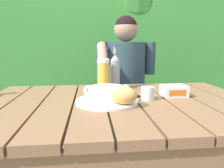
{
  "coord_description": "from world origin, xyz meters",
  "views": [
    {
      "loc": [
        -0.14,
        -0.99,
        1.01
      ],
      "look_at": [
        -0.03,
        0.08,
        0.81
      ],
      "focal_mm": 33.51,
      "sensor_mm": 36.0,
      "label": 1
    }
  ],
  "objects_px": {
    "soup_bowl": "(107,93)",
    "butter_tub": "(174,91)",
    "beer_bottle": "(115,70)",
    "water_glass_small": "(148,93)",
    "serving_plate": "(107,101)",
    "person_eating": "(126,80)",
    "table_knife": "(139,96)",
    "chair_near_diner": "(122,103)",
    "bread_roll": "(124,95)",
    "beer_glass": "(103,75)"
  },
  "relations": [
    {
      "from": "chair_near_diner",
      "to": "bread_roll",
      "type": "bearing_deg",
      "value": -98.42
    },
    {
      "from": "soup_bowl",
      "to": "beer_bottle",
      "type": "bearing_deg",
      "value": 76.66
    },
    {
      "from": "beer_bottle",
      "to": "butter_tub",
      "type": "distance_m",
      "value": 0.39
    },
    {
      "from": "chair_near_diner",
      "to": "serving_plate",
      "type": "distance_m",
      "value": 0.96
    },
    {
      "from": "chair_near_diner",
      "to": "soup_bowl",
      "type": "xyz_separation_m",
      "value": [
        -0.21,
        -0.89,
        0.31
      ]
    },
    {
      "from": "soup_bowl",
      "to": "butter_tub",
      "type": "bearing_deg",
      "value": 13.14
    },
    {
      "from": "person_eating",
      "to": "table_knife",
      "type": "distance_m",
      "value": 0.61
    },
    {
      "from": "chair_near_diner",
      "to": "person_eating",
      "type": "height_order",
      "value": "person_eating"
    },
    {
      "from": "beer_glass",
      "to": "beer_bottle",
      "type": "bearing_deg",
      "value": 39.68
    },
    {
      "from": "serving_plate",
      "to": "chair_near_diner",
      "type": "bearing_deg",
      "value": 76.61
    },
    {
      "from": "beer_glass",
      "to": "butter_tub",
      "type": "bearing_deg",
      "value": -25.94
    },
    {
      "from": "serving_plate",
      "to": "butter_tub",
      "type": "height_order",
      "value": "butter_tub"
    },
    {
      "from": "table_knife",
      "to": "beer_bottle",
      "type": "bearing_deg",
      "value": 111.99
    },
    {
      "from": "beer_glass",
      "to": "beer_bottle",
      "type": "height_order",
      "value": "beer_bottle"
    },
    {
      "from": "water_glass_small",
      "to": "table_knife",
      "type": "distance_m",
      "value": 0.07
    },
    {
      "from": "person_eating",
      "to": "bread_roll",
      "type": "xyz_separation_m",
      "value": [
        -0.14,
        -0.78,
        0.06
      ]
    },
    {
      "from": "chair_near_diner",
      "to": "soup_bowl",
      "type": "bearing_deg",
      "value": -103.39
    },
    {
      "from": "butter_tub",
      "to": "water_glass_small",
      "type": "bearing_deg",
      "value": -161.86
    },
    {
      "from": "chair_near_diner",
      "to": "serving_plate",
      "type": "bearing_deg",
      "value": -103.39
    },
    {
      "from": "chair_near_diner",
      "to": "soup_bowl",
      "type": "height_order",
      "value": "chair_near_diner"
    },
    {
      "from": "bread_roll",
      "to": "butter_tub",
      "type": "relative_size",
      "value": 1.08
    },
    {
      "from": "serving_plate",
      "to": "butter_tub",
      "type": "xyz_separation_m",
      "value": [
        0.37,
        0.09,
        0.02
      ]
    },
    {
      "from": "person_eating",
      "to": "beer_glass",
      "type": "height_order",
      "value": "person_eating"
    },
    {
      "from": "beer_glass",
      "to": "soup_bowl",
      "type": "bearing_deg",
      "value": -89.87
    },
    {
      "from": "serving_plate",
      "to": "butter_tub",
      "type": "relative_size",
      "value": 2.32
    },
    {
      "from": "bread_roll",
      "to": "table_knife",
      "type": "relative_size",
      "value": 0.98
    },
    {
      "from": "beer_bottle",
      "to": "table_knife",
      "type": "distance_m",
      "value": 0.29
    },
    {
      "from": "beer_bottle",
      "to": "table_knife",
      "type": "height_order",
      "value": "beer_bottle"
    },
    {
      "from": "beer_glass",
      "to": "butter_tub",
      "type": "distance_m",
      "value": 0.41
    },
    {
      "from": "bread_roll",
      "to": "table_knife",
      "type": "height_order",
      "value": "bread_roll"
    },
    {
      "from": "person_eating",
      "to": "table_knife",
      "type": "xyz_separation_m",
      "value": [
        -0.03,
        -0.61,
        0.02
      ]
    },
    {
      "from": "beer_bottle",
      "to": "water_glass_small",
      "type": "distance_m",
      "value": 0.33
    },
    {
      "from": "person_eating",
      "to": "serving_plate",
      "type": "height_order",
      "value": "person_eating"
    },
    {
      "from": "chair_near_diner",
      "to": "serving_plate",
      "type": "height_order",
      "value": "chair_near_diner"
    },
    {
      "from": "table_knife",
      "to": "serving_plate",
      "type": "bearing_deg",
      "value": -154.57
    },
    {
      "from": "person_eating",
      "to": "beer_glass",
      "type": "bearing_deg",
      "value": -115.92
    },
    {
      "from": "person_eating",
      "to": "table_knife",
      "type": "relative_size",
      "value": 8.72
    },
    {
      "from": "chair_near_diner",
      "to": "table_knife",
      "type": "xyz_separation_m",
      "value": [
        -0.04,
        -0.81,
        0.27
      ]
    },
    {
      "from": "soup_bowl",
      "to": "table_knife",
      "type": "bearing_deg",
      "value": 25.43
    },
    {
      "from": "soup_bowl",
      "to": "beer_bottle",
      "type": "xyz_separation_m",
      "value": [
        0.08,
        0.33,
        0.07
      ]
    },
    {
      "from": "beer_bottle",
      "to": "water_glass_small",
      "type": "bearing_deg",
      "value": -66.32
    },
    {
      "from": "butter_tub",
      "to": "table_knife",
      "type": "xyz_separation_m",
      "value": [
        -0.19,
        -0.0,
        -0.03
      ]
    },
    {
      "from": "serving_plate",
      "to": "water_glass_small",
      "type": "xyz_separation_m",
      "value": [
        0.21,
        0.03,
        0.03
      ]
    },
    {
      "from": "butter_tub",
      "to": "table_knife",
      "type": "distance_m",
      "value": 0.19
    },
    {
      "from": "soup_bowl",
      "to": "serving_plate",
      "type": "bearing_deg",
      "value": 7.13
    },
    {
      "from": "bread_roll",
      "to": "butter_tub",
      "type": "height_order",
      "value": "bread_roll"
    },
    {
      "from": "serving_plate",
      "to": "water_glass_small",
      "type": "height_order",
      "value": "water_glass_small"
    },
    {
      "from": "serving_plate",
      "to": "beer_bottle",
      "type": "xyz_separation_m",
      "value": [
        0.08,
        0.33,
        0.11
      ]
    },
    {
      "from": "chair_near_diner",
      "to": "water_glass_small",
      "type": "height_order",
      "value": "chair_near_diner"
    },
    {
      "from": "soup_bowl",
      "to": "water_glass_small",
      "type": "distance_m",
      "value": 0.21
    }
  ]
}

